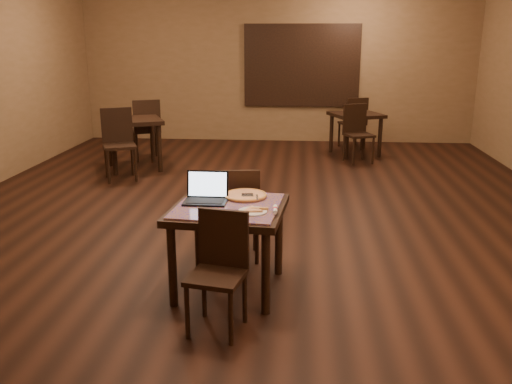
# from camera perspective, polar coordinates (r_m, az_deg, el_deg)

# --- Properties ---
(ground) EXTENTS (10.00, 10.00, 0.00)m
(ground) POSITION_cam_1_polar(r_m,az_deg,el_deg) (6.70, 0.18, -2.39)
(ground) COLOR black
(ground) RESTS_ON ground
(wall_back) EXTENTS (8.00, 0.02, 3.00)m
(wall_back) POSITION_cam_1_polar(r_m,az_deg,el_deg) (11.36, 2.25, 12.91)
(wall_back) COLOR #846243
(wall_back) RESTS_ON ground
(wall_front) EXTENTS (8.00, 0.02, 3.00)m
(wall_front) POSITION_cam_1_polar(r_m,az_deg,el_deg) (1.56, -14.75, -7.91)
(wall_front) COLOR #846243
(wall_front) RESTS_ON ground
(mural) EXTENTS (2.34, 0.05, 1.64)m
(mural) POSITION_cam_1_polar(r_m,az_deg,el_deg) (11.31, 4.84, 13.11)
(mural) COLOR #245B84
(mural) RESTS_ON wall_back
(tiled_table) EXTENTS (1.00, 1.00, 0.76)m
(tiled_table) POSITION_cam_1_polar(r_m,az_deg,el_deg) (4.56, -2.92, -2.61)
(tiled_table) COLOR black
(tiled_table) RESTS_ON ground
(chair_main_near) EXTENTS (0.46, 0.46, 0.89)m
(chair_main_near) POSITION_cam_1_polar(r_m,az_deg,el_deg) (4.04, -3.84, -7.53)
(chair_main_near) COLOR black
(chair_main_near) RESTS_ON ground
(chair_main_far) EXTENTS (0.46, 0.46, 0.94)m
(chair_main_far) POSITION_cam_1_polar(r_m,az_deg,el_deg) (5.18, -1.88, -1.82)
(chair_main_far) COLOR black
(chair_main_far) RESTS_ON ground
(laptop) EXTENTS (0.36, 0.28, 0.25)m
(laptop) POSITION_cam_1_polar(r_m,az_deg,el_deg) (4.64, -5.23, -0.16)
(laptop) COLOR black
(laptop) RESTS_ON tiled_table
(plate) EXTENTS (0.23, 0.23, 0.01)m
(plate) POSITION_cam_1_polar(r_m,az_deg,el_deg) (4.33, -0.37, -2.07)
(plate) COLOR white
(plate) RESTS_ON tiled_table
(pizza_slice) EXTENTS (0.21, 0.21, 0.02)m
(pizza_slice) POSITION_cam_1_polar(r_m,az_deg,el_deg) (4.33, -0.37, -1.88)
(pizza_slice) COLOR beige
(pizza_slice) RESTS_ON plate
(pizza_pan) EXTENTS (0.34, 0.34, 0.01)m
(pizza_pan) POSITION_cam_1_polar(r_m,az_deg,el_deg) (4.74, -1.12, -0.51)
(pizza_pan) COLOR silver
(pizza_pan) RESTS_ON tiled_table
(pizza_whole) EXTENTS (0.38, 0.38, 0.03)m
(pizza_whole) POSITION_cam_1_polar(r_m,az_deg,el_deg) (4.74, -1.12, -0.33)
(pizza_whole) COLOR beige
(pizza_whole) RESTS_ON pizza_pan
(spatula) EXTENTS (0.13, 0.25, 0.01)m
(spatula) POSITION_cam_1_polar(r_m,az_deg,el_deg) (4.72, -0.91, -0.31)
(spatula) COLOR silver
(spatula) RESTS_ON pizza_whole
(napkin_roll) EXTENTS (0.04, 0.16, 0.04)m
(napkin_roll) POSITION_cam_1_polar(r_m,az_deg,el_deg) (4.36, 2.03, -1.84)
(napkin_roll) COLOR white
(napkin_roll) RESTS_ON tiled_table
(other_table_a) EXTENTS (1.07, 1.07, 0.77)m
(other_table_a) POSITION_cam_1_polar(r_m,az_deg,el_deg) (10.18, 10.47, 7.43)
(other_table_a) COLOR black
(other_table_a) RESTS_ON ground
(other_table_a_chair_near) EXTENTS (0.56, 0.56, 1.00)m
(other_table_a_chair_near) POSITION_cam_1_polar(r_m,az_deg,el_deg) (9.61, 10.58, 6.46)
(other_table_a_chair_near) COLOR black
(other_table_a_chair_near) RESTS_ON ground
(other_table_a_chair_far) EXTENTS (0.56, 0.56, 1.00)m
(other_table_a_chair_far) POSITION_cam_1_polar(r_m,az_deg,el_deg) (10.77, 10.33, 7.48)
(other_table_a_chair_far) COLOR black
(other_table_a_chair_far) RESTS_ON ground
(other_table_b) EXTENTS (1.18, 1.18, 0.83)m
(other_table_b) POSITION_cam_1_polar(r_m,az_deg,el_deg) (9.13, -12.81, 6.66)
(other_table_b) COLOR black
(other_table_b) RESTS_ON ground
(other_table_b_chair_near) EXTENTS (0.62, 0.62, 1.08)m
(other_table_b_chair_near) POSITION_cam_1_polar(r_m,az_deg,el_deg) (8.56, -14.28, 5.38)
(other_table_b_chair_near) COLOR black
(other_table_b_chair_near) RESTS_ON ground
(other_table_b_chair_far) EXTENTS (0.62, 0.62, 1.08)m
(other_table_b_chair_far) POSITION_cam_1_polar(r_m,az_deg,el_deg) (9.73, -11.45, 6.80)
(other_table_b_chair_far) COLOR black
(other_table_b_chair_far) RESTS_ON ground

